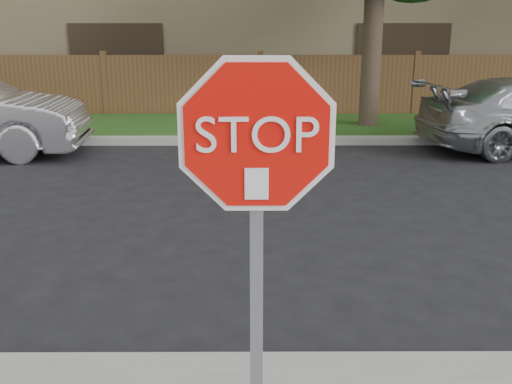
{
  "coord_description": "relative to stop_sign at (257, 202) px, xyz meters",
  "views": [
    {
      "loc": [
        -0.19,
        -4.16,
        2.69
      ],
      "look_at": [
        -0.17,
        -0.9,
        1.7
      ],
      "focal_mm": 42.0,
      "sensor_mm": 36.0,
      "label": 1
    }
  ],
  "objects": [
    {
      "name": "ground",
      "position": [
        0.17,
        1.48,
        -1.83
      ],
      "size": [
        90.0,
        90.0,
        0.0
      ],
      "primitive_type": "plane",
      "color": "black",
      "rests_on": "ground"
    },
    {
      "name": "far_curb",
      "position": [
        0.17,
        9.63,
        -1.75
      ],
      "size": [
        70.0,
        0.3,
        0.15
      ],
      "primitive_type": "cube",
      "color": "gray",
      "rests_on": "ground"
    },
    {
      "name": "grass_strip",
      "position": [
        0.17,
        11.28,
        -1.77
      ],
      "size": [
        70.0,
        3.0,
        0.12
      ],
      "primitive_type": "cube",
      "color": "#1E4714",
      "rests_on": "ground"
    },
    {
      "name": "fence",
      "position": [
        0.17,
        12.88,
        -1.03
      ],
      "size": [
        70.0,
        0.12,
        1.6
      ],
      "primitive_type": "cube",
      "color": "#543A1D",
      "rests_on": "ground"
    },
    {
      "name": "stop_sign",
      "position": [
        0.0,
        0.0,
        0.0
      ],
      "size": [
        1.01,
        0.13,
        2.55
      ],
      "color": "gray",
      "rests_on": "sidewalk_near"
    }
  ]
}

